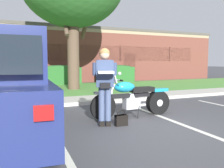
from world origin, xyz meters
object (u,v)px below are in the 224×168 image
object	(u,v)px
handbag	(121,119)
brick_building	(49,55)
rider_person	(105,80)
hedge_center_right	(116,73)
hedge_center_left	(61,75)
motorcycle	(135,98)

from	to	relation	value
handbag	brick_building	world-z (taller)	brick_building
rider_person	hedge_center_right	xyz separation A→B (m)	(4.98, 10.19, -0.36)
hedge_center_left	hedge_center_right	xyz separation A→B (m)	(3.76, 0.00, 0.00)
rider_person	brick_building	bearing A→B (deg)	84.89
motorcycle	hedge_center_left	world-z (taller)	motorcycle
motorcycle	hedge_center_right	bearing A→B (deg)	67.83
motorcycle	hedge_center_left	xyz separation A→B (m)	(0.19, 9.70, 0.16)
hedge_center_left	hedge_center_right	distance (m)	3.76
handbag	hedge_center_right	bearing A→B (deg)	65.78
handbag	hedge_center_right	world-z (taller)	hedge_center_right
handbag	brick_building	xyz separation A→B (m)	(1.10, 15.96, 1.84)
handbag	brick_building	bearing A→B (deg)	86.06
hedge_center_right	brick_building	distance (m)	6.76
motorcycle	handbag	distance (m)	1.03
brick_building	hedge_center_right	bearing A→B (deg)	-57.47
motorcycle	handbag	bearing A→B (deg)	-136.80
motorcycle	rider_person	world-z (taller)	rider_person
hedge_center_right	motorcycle	bearing A→B (deg)	-112.17
handbag	brick_building	distance (m)	16.10
motorcycle	rider_person	distance (m)	1.25
rider_person	handbag	distance (m)	0.94
handbag	hedge_center_left	xyz separation A→B (m)	(0.90, 10.37, 0.51)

